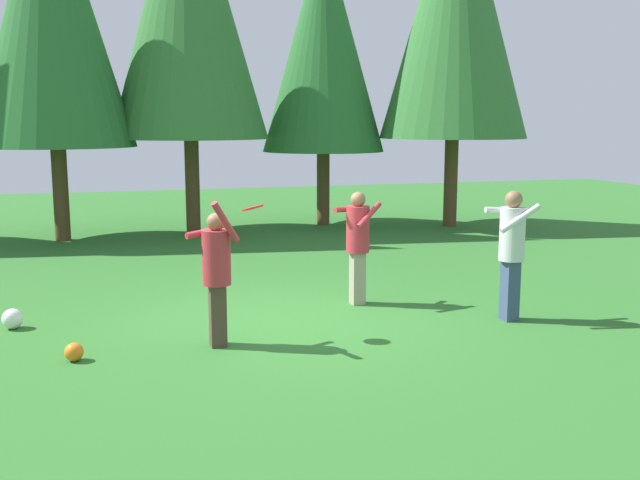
# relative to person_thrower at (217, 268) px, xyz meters

# --- Properties ---
(ground_plane) EXTENTS (40.00, 40.00, 0.00)m
(ground_plane) POSITION_rel_person_thrower_xyz_m (0.90, 0.73, -0.96)
(ground_plane) COLOR #2D6B28
(person_thrower) EXTENTS (0.63, 0.64, 1.78)m
(person_thrower) POSITION_rel_person_thrower_xyz_m (0.00, 0.00, 0.00)
(person_thrower) COLOR #4C382D
(person_thrower) RESTS_ON ground_plane
(person_catcher) EXTENTS (0.73, 0.71, 1.67)m
(person_catcher) POSITION_rel_person_thrower_xyz_m (2.30, 1.43, 0.03)
(person_catcher) COLOR gray
(person_catcher) RESTS_ON ground_plane
(person_bystander) EXTENTS (0.62, 0.52, 1.77)m
(person_bystander) POSITION_rel_person_thrower_xyz_m (3.98, -0.01, 0.09)
(person_bystander) COLOR #38476B
(person_bystander) RESTS_ON ground_plane
(frisbee) EXTENTS (0.37, 0.37, 0.09)m
(frisbee) POSITION_rel_person_thrower_xyz_m (0.50, 0.24, 0.67)
(frisbee) COLOR red
(ball_orange) EXTENTS (0.21, 0.21, 0.21)m
(ball_orange) POSITION_rel_person_thrower_xyz_m (-1.65, -0.10, -0.86)
(ball_orange) COLOR orange
(ball_orange) RESTS_ON ground_plane
(ball_white) EXTENTS (0.27, 0.27, 0.27)m
(ball_white) POSITION_rel_person_thrower_xyz_m (-2.46, 1.50, -0.83)
(ball_white) COLOR white
(ball_white) RESTS_ON ground_plane
(tree_far_right) EXTENTS (3.70, 3.70, 8.83)m
(tree_far_right) POSITION_rel_person_thrower_xyz_m (7.37, 8.41, 4.56)
(tree_far_right) COLOR brown
(tree_far_right) RESTS_ON ground_plane
(tree_left) EXTENTS (3.46, 3.46, 8.27)m
(tree_left) POSITION_rel_person_thrower_xyz_m (-2.13, 8.92, 4.21)
(tree_left) COLOR brown
(tree_left) RESTS_ON ground_plane
(tree_right) EXTENTS (3.13, 3.13, 7.47)m
(tree_right) POSITION_rel_person_thrower_xyz_m (4.33, 9.67, 3.71)
(tree_right) COLOR brown
(tree_right) RESTS_ON ground_plane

